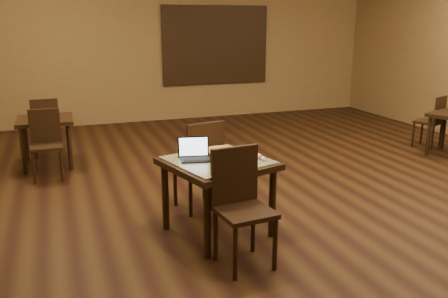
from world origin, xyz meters
name	(u,v)px	position (x,y,z in m)	size (l,w,h in m)	color
ground	(308,193)	(0.00, 0.00, 0.00)	(10.00, 10.00, 0.00)	black
wall_back	(193,48)	(0.00, 5.00, 1.50)	(8.00, 0.02, 3.00)	olive
mural	(216,45)	(0.50, 4.96, 1.55)	(2.34, 0.05, 1.64)	#256189
tiled_table	(218,170)	(-1.41, -0.68, 0.66)	(1.14, 1.14, 0.76)	black
chair_main_near	(240,200)	(-1.42, -1.29, 0.58)	(0.49, 0.49, 1.02)	black
chair_main_far	(201,161)	(-1.39, -0.06, 0.58)	(0.52, 0.52, 1.02)	black
laptop	(195,153)	(-1.61, -0.58, 0.82)	(0.34, 0.29, 0.21)	black
plate	(246,162)	(-1.19, -0.86, 0.77)	(0.24, 0.24, 0.01)	white
pizza_slice	(246,160)	(-1.19, -0.86, 0.79)	(0.21, 0.21, 0.02)	beige
pizza_pan	(221,152)	(-1.29, -0.44, 0.77)	(0.37, 0.37, 0.01)	silver
pizza_whole	(221,150)	(-1.29, -0.44, 0.78)	(0.34, 0.34, 0.02)	beige
spatula	(224,150)	(-1.27, -0.46, 0.79)	(0.10, 0.23, 0.01)	silver
napkin_roll	(262,157)	(-1.01, -0.82, 0.78)	(0.04, 0.17, 0.04)	white
other_table_a_chair_far	(433,119)	(3.03, 1.24, 0.49)	(0.50, 0.50, 0.87)	black
other_table_b	(45,126)	(-3.00, 2.29, 0.59)	(0.77, 0.77, 0.71)	black
other_table_b_chair_near	(46,140)	(-3.00, 1.75, 0.52)	(0.40, 0.40, 0.92)	black
other_table_b_chair_far	(46,124)	(-3.00, 2.83, 0.52)	(0.40, 0.40, 0.92)	black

